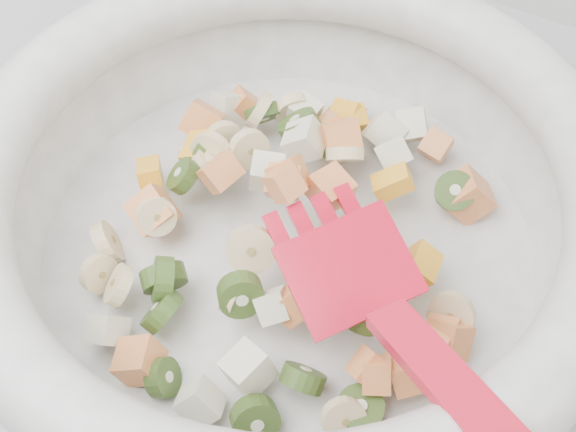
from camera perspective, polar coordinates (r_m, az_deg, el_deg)
The scene contains 1 object.
mixing_bowl at distance 0.46m, azimuth 0.03°, elevation 0.80°, with size 0.45×0.39×0.15m.
Camera 1 is at (0.03, 1.17, 1.32)m, focal length 50.00 mm.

